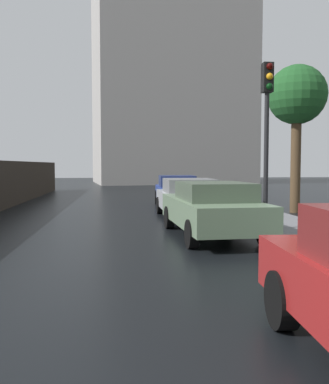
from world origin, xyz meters
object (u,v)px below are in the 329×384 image
at_px(street_tree_near, 297,98).
at_px(car_silver_far_lane, 188,197).
at_px(car_blue_mid_road, 177,190).
at_px(traffic_light, 267,115).
at_px(car_green_behind_camera, 212,208).

bearing_deg(street_tree_near, car_silver_far_lane, -164.29).
distance_m(car_blue_mid_road, car_silver_far_lane, 3.89).
bearing_deg(car_blue_mid_road, traffic_light, -77.44).
bearing_deg(car_silver_far_lane, traffic_light, -68.30).
relative_size(car_green_behind_camera, street_tree_near, 0.82).
bearing_deg(street_tree_near, car_blue_mid_road, 147.51).
relative_size(car_blue_mid_road, street_tree_near, 0.70).
bearing_deg(traffic_light, car_blue_mid_road, 100.00).
bearing_deg(car_green_behind_camera, car_blue_mid_road, 86.05).
distance_m(traffic_light, street_tree_near, 5.76).
distance_m(car_green_behind_camera, traffic_light, 2.80).
height_order(car_blue_mid_road, car_silver_far_lane, car_blue_mid_road).
bearing_deg(car_blue_mid_road, street_tree_near, -29.94).
distance_m(car_silver_far_lane, street_tree_near, 5.78).
bearing_deg(car_silver_far_lane, street_tree_near, 15.47).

